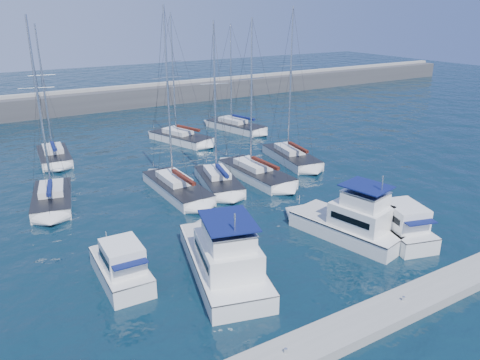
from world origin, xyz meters
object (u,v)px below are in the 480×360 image
sailboat_mid_c (218,181)px  sailboat_back_a (54,156)px  sailboat_back_b (181,138)px  sailboat_back_c (236,126)px  motor_yacht_stbd_outer (398,226)px  sailboat_mid_a (52,198)px  motor_yacht_stbd_inner (352,224)px  sailboat_mid_d (256,173)px  motor_yacht_port_inner (225,260)px  sailboat_mid_e (291,156)px  motor_yacht_port_outer (122,268)px  sailboat_mid_b (177,187)px

sailboat_mid_c → sailboat_back_a: sailboat_mid_c is taller
sailboat_back_b → sailboat_back_c: 9.02m
motor_yacht_stbd_outer → sailboat_back_b: bearing=110.8°
sailboat_back_a → sailboat_back_b: (14.96, -0.11, -0.00)m
motor_yacht_stbd_outer → sailboat_mid_a: bearing=152.0°
motor_yacht_stbd_inner → motor_yacht_stbd_outer: motor_yacht_stbd_inner is taller
sailboat_back_a → sailboat_mid_c: bearing=-49.3°
motor_yacht_stbd_outer → sailboat_back_b: 31.87m
sailboat_mid_a → sailboat_mid_d: bearing=1.5°
sailboat_back_c → motor_yacht_stbd_outer: bearing=-115.3°
sailboat_back_c → motor_yacht_port_inner: bearing=-136.5°
motor_yacht_stbd_outer → sailboat_mid_e: 18.87m
motor_yacht_port_outer → sailboat_mid_a: sailboat_mid_a is taller
motor_yacht_stbd_inner → sailboat_back_a: sailboat_back_a is taller
sailboat_mid_c → sailboat_mid_a: bearing=179.0°
sailboat_mid_a → sailboat_mid_c: bearing=-2.1°
motor_yacht_port_inner → sailboat_back_a: size_ratio=0.74×
sailboat_mid_a → motor_yacht_port_inner: bearing=-56.0°
motor_yacht_port_outer → sailboat_mid_b: sailboat_mid_b is taller
motor_yacht_stbd_outer → sailboat_mid_b: 19.22m
sailboat_mid_c → sailboat_back_b: 16.28m
motor_yacht_stbd_inner → sailboat_mid_e: sailboat_mid_e is taller
motor_yacht_stbd_outer → sailboat_back_b: sailboat_back_b is taller
sailboat_mid_c → sailboat_back_c: 21.38m
sailboat_mid_b → sailboat_mid_c: size_ratio=1.08×
sailboat_mid_a → sailboat_back_c: bearing=40.1°
sailboat_mid_b → sailboat_mid_a: bearing=162.3°
motor_yacht_port_inner → motor_yacht_stbd_inner: same height
sailboat_back_b → motor_yacht_port_inner: bearing=-128.7°
motor_yacht_stbd_inner → sailboat_mid_b: (-7.25, 14.65, -0.60)m
motor_yacht_port_outer → sailboat_mid_c: bearing=43.1°
sailboat_mid_b → sailboat_back_b: size_ratio=1.05×
motor_yacht_port_outer → sailboat_mid_a: bearing=97.0°
motor_yacht_port_outer → sailboat_mid_e: bearing=32.6°
motor_yacht_port_outer → sailboat_mid_a: size_ratio=0.38×
sailboat_mid_b → sailboat_mid_d: 8.21m
motor_yacht_port_inner → sailboat_mid_c: bearing=77.8°
motor_yacht_port_inner → sailboat_mid_e: sailboat_mid_e is taller
motor_yacht_port_outer → sailboat_back_c: sailboat_back_c is taller
motor_yacht_port_inner → sailboat_back_b: sailboat_back_b is taller
motor_yacht_port_inner → sailboat_mid_b: 14.73m
sailboat_back_b → sailboat_back_a: bearing=160.2°
sailboat_mid_d → sailboat_mid_a: bearing=166.9°
sailboat_mid_e → sailboat_back_a: size_ratio=1.11×
sailboat_mid_e → sailboat_back_a: (-21.98, 13.48, -0.01)m
sailboat_mid_b → sailboat_mid_c: bearing=-8.3°
sailboat_mid_b → sailboat_mid_e: (14.37, 2.04, 0.01)m
sailboat_mid_a → sailboat_back_a: 12.70m
motor_yacht_port_inner → sailboat_back_b: bearing=85.6°
motor_yacht_port_inner → sailboat_mid_a: (-6.95, 17.45, -0.60)m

